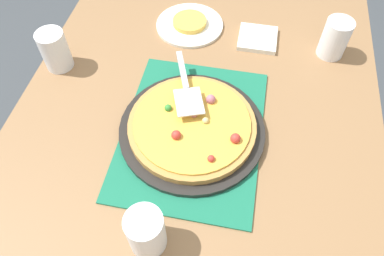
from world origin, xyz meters
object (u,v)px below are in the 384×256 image
pizza (192,125)px  cup_corner (335,38)px  plate_far_right (190,25)px  cup_near (55,50)px  served_slice_right (190,22)px  napkin_stack (258,38)px  pizza_pan (192,130)px  cup_far (146,232)px  pizza_server (186,88)px

pizza → cup_corner: 0.52m
plate_far_right → cup_near: bearing=125.7°
served_slice_right → napkin_stack: bearing=-96.8°
pizza_pan → napkin_stack: pizza_pan is taller
served_slice_right → cup_near: (-0.25, 0.35, 0.04)m
cup_far → pizza_server: 0.39m
cup_near → cup_corner: size_ratio=1.00×
pizza → cup_corner: (0.37, -0.36, 0.03)m
pizza_pan → plate_far_right: pizza_pan is taller
pizza_pan → plate_far_right: bearing=12.0°
served_slice_right → cup_near: 0.43m
served_slice_right → pizza_server: pizza_server is taller
pizza → napkin_stack: size_ratio=2.75×
pizza_pan → cup_near: cup_near is taller
served_slice_right → cup_far: bearing=-175.9°
plate_far_right → cup_far: size_ratio=1.83×
cup_corner → cup_near: bearing=104.5°
pizza_pan → cup_near: size_ratio=3.17×
pizza → cup_near: cup_near is taller
plate_far_right → cup_far: (-0.72, -0.05, 0.06)m
napkin_stack → cup_far: bearing=165.8°
served_slice_right → napkin_stack: served_slice_right is taller
pizza → cup_near: 0.47m
cup_corner → served_slice_right: bearing=84.4°
plate_far_right → cup_near: cup_near is taller
pizza_pan → pizza_server: 0.11m
cup_near → pizza: bearing=-111.0°
cup_far → served_slice_right: bearing=4.1°
served_slice_right → pizza_server: (-0.33, -0.06, 0.05)m
cup_near → cup_corner: (0.21, -0.80, 0.00)m
cup_near → pizza_server: (-0.08, -0.40, 0.01)m
pizza → cup_near: size_ratio=2.75×
pizza → cup_far: 0.31m
served_slice_right → cup_corner: cup_corner is taller
pizza_pan → served_slice_right: bearing=12.0°
pizza_server → napkin_stack: (0.30, -0.17, -0.06)m
cup_far → plate_far_right: bearing=4.1°
pizza → cup_far: size_ratio=2.75×
pizza_pan → pizza_server: size_ratio=1.65×
served_slice_right → pizza_server: size_ratio=0.48×
pizza → plate_far_right: (0.42, 0.09, -0.03)m
pizza_pan → pizza: (-0.00, -0.00, 0.02)m
cup_near → pizza_pan: bearing=-111.0°
served_slice_right → cup_near: bearing=125.7°
plate_far_right → pizza_server: pizza_server is taller
cup_far → cup_corner: bearing=-30.6°
cup_near → pizza_server: cup_near is taller
pizza → pizza_server: (0.09, 0.03, 0.03)m
plate_far_right → napkin_stack: (-0.03, -0.23, 0.00)m
plate_far_right → napkin_stack: size_ratio=1.83×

